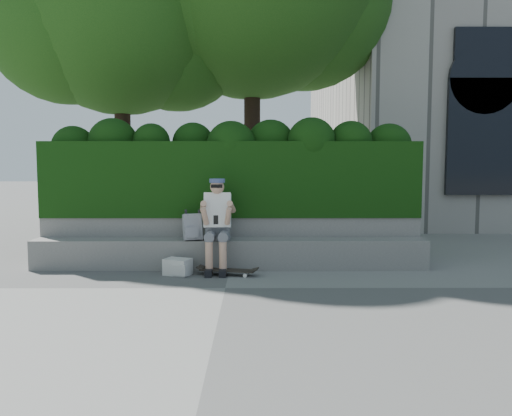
{
  "coord_description": "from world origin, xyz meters",
  "views": [
    {
      "loc": [
        0.37,
        -6.31,
        1.59
      ],
      "look_at": [
        0.4,
        1.0,
        0.95
      ],
      "focal_mm": 35.0,
      "sensor_mm": 36.0,
      "label": 1
    }
  ],
  "objects_px": {
    "person": "(217,221)",
    "backpack_ground": "(178,267)",
    "skateboard": "(228,270)",
    "backpack_plaid": "(192,227)"
  },
  "relations": [
    {
      "from": "backpack_plaid",
      "to": "person",
      "type": "bearing_deg",
      "value": -31.03
    },
    {
      "from": "person",
      "to": "skateboard",
      "type": "xyz_separation_m",
      "value": [
        0.17,
        -0.32,
        -0.68
      ]
    },
    {
      "from": "person",
      "to": "backpack_plaid",
      "type": "relative_size",
      "value": 3.49
    },
    {
      "from": "person",
      "to": "skateboard",
      "type": "bearing_deg",
      "value": -62.54
    },
    {
      "from": "person",
      "to": "backpack_plaid",
      "type": "height_order",
      "value": "person"
    },
    {
      "from": "person",
      "to": "skateboard",
      "type": "distance_m",
      "value": 0.77
    },
    {
      "from": "backpack_plaid",
      "to": "backpack_ground",
      "type": "distance_m",
      "value": 0.67
    },
    {
      "from": "skateboard",
      "to": "backpack_ground",
      "type": "bearing_deg",
      "value": -170.38
    },
    {
      "from": "person",
      "to": "backpack_ground",
      "type": "bearing_deg",
      "value": -152.66
    },
    {
      "from": "skateboard",
      "to": "backpack_plaid",
      "type": "distance_m",
      "value": 0.89
    }
  ]
}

